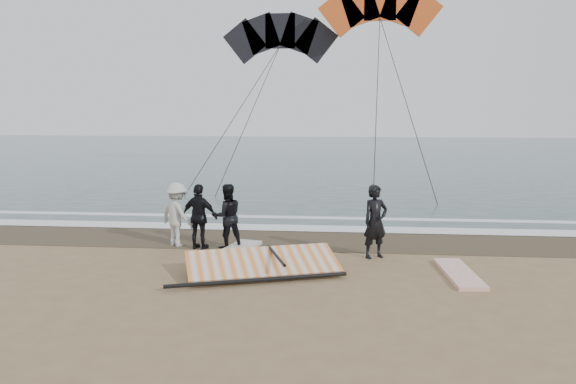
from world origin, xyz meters
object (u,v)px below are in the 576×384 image
(board_white, at_px, (459,274))
(board_cream, at_px, (233,252))
(sail_rig, at_px, (261,264))
(man_main, at_px, (375,222))

(board_white, relative_size, board_cream, 0.92)
(board_white, distance_m, sail_rig, 4.49)
(man_main, relative_size, board_white, 0.82)
(man_main, height_order, sail_rig, man_main)
(man_main, distance_m, board_cream, 3.73)
(man_main, bearing_deg, board_cream, 149.75)
(board_white, bearing_deg, man_main, 138.73)
(board_white, relative_size, sail_rig, 0.60)
(board_white, xyz_separation_m, board_cream, (-5.43, 1.36, 0.01))
(board_white, distance_m, board_cream, 5.60)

